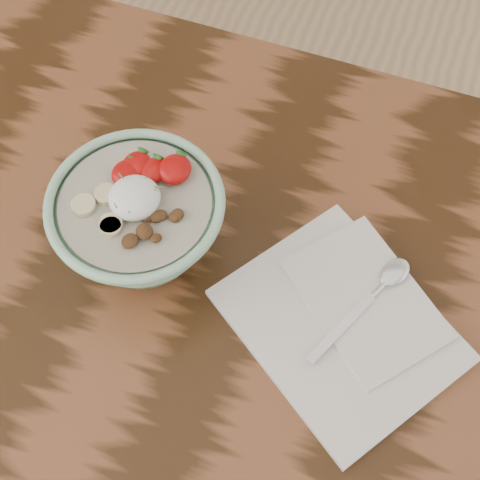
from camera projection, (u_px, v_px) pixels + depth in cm
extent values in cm
cube|color=#331D0C|center=(218.00, 324.00, 82.38)|extent=(160.00, 90.00, 4.00)
cylinder|color=#97CBA4|center=(146.00, 246.00, 84.55)|extent=(9.06, 9.06, 1.29)
torus|color=#97CBA4|center=(135.00, 203.00, 75.27)|extent=(20.59, 20.59, 1.19)
cylinder|color=#BBB39B|center=(135.00, 206.00, 75.84)|extent=(17.47, 17.47, 1.08)
ellipsoid|color=white|center=(135.00, 198.00, 74.36)|extent=(5.87, 5.87, 3.23)
ellipsoid|color=#AC0807|center=(175.00, 169.00, 76.31)|extent=(3.78, 4.16, 2.08)
cone|color=#286623|center=(180.00, 156.00, 76.81)|extent=(1.40, 1.03, 1.52)
ellipsoid|color=#AC0807|center=(153.00, 170.00, 76.46)|extent=(3.09, 3.39, 1.70)
cone|color=#286623|center=(157.00, 160.00, 76.82)|extent=(1.40, 1.03, 1.52)
ellipsoid|color=#AC0807|center=(127.00, 173.00, 76.16)|extent=(3.39, 3.73, 1.87)
cone|color=#286623|center=(132.00, 162.00, 76.58)|extent=(1.40, 1.03, 1.52)
ellipsoid|color=#AC0807|center=(137.00, 165.00, 76.76)|extent=(3.34, 3.67, 1.84)
cone|color=#286623|center=(142.00, 153.00, 77.17)|extent=(1.40, 1.03, 1.52)
cylinder|color=beige|center=(83.00, 205.00, 74.76)|extent=(2.78, 2.78, 0.70)
cylinder|color=beige|center=(111.00, 224.00, 73.61)|extent=(2.65, 2.65, 0.70)
cylinder|color=beige|center=(111.00, 227.00, 73.41)|extent=(2.40, 2.40, 0.70)
cylinder|color=beige|center=(106.00, 194.00, 75.47)|extent=(2.63, 2.63, 0.70)
ellipsoid|color=#533018|center=(156.00, 217.00, 73.87)|extent=(1.74, 1.67, 1.10)
ellipsoid|color=#533018|center=(144.00, 217.00, 73.92)|extent=(1.76, 1.68, 0.80)
ellipsoid|color=#533018|center=(161.00, 215.00, 74.03)|extent=(1.95, 1.88, 0.90)
ellipsoid|color=#533018|center=(175.00, 217.00, 73.94)|extent=(1.47, 1.44, 1.00)
ellipsoid|color=#533018|center=(144.00, 232.00, 72.76)|extent=(2.81, 2.84, 1.17)
ellipsoid|color=#533018|center=(149.00, 217.00, 73.91)|extent=(1.22, 1.51, 1.02)
ellipsoid|color=#533018|center=(178.00, 214.00, 74.09)|extent=(1.90, 1.88, 1.05)
ellipsoid|color=#533018|center=(130.00, 241.00, 72.27)|extent=(2.35, 2.46, 1.11)
ellipsoid|color=#533018|center=(156.00, 238.00, 72.66)|extent=(1.78, 1.71, 0.76)
cylinder|color=#4F8036|center=(127.00, 181.00, 74.38)|extent=(0.53, 1.69, 0.24)
cylinder|color=#4F8036|center=(125.00, 186.00, 74.06)|extent=(1.92, 0.43, 0.25)
cylinder|color=#4F8036|center=(131.00, 198.00, 73.33)|extent=(1.39, 0.20, 0.23)
cylinder|color=#4F8036|center=(129.00, 184.00, 74.23)|extent=(1.07, 1.53, 0.24)
cylinder|color=#4F8036|center=(149.00, 193.00, 73.64)|extent=(1.26, 1.46, 0.24)
cylinder|color=#4F8036|center=(122.00, 177.00, 74.62)|extent=(1.32, 0.98, 0.23)
cylinder|color=#4F8036|center=(114.00, 202.00, 73.09)|extent=(1.32, 1.39, 0.24)
cylinder|color=#4F8036|center=(148.00, 184.00, 74.20)|extent=(1.27, 1.61, 0.25)
cylinder|color=#4F8036|center=(130.00, 206.00, 72.81)|extent=(0.78, 1.62, 0.24)
cylinder|color=#4F8036|center=(157.00, 187.00, 73.99)|extent=(1.60, 0.52, 0.24)
cylinder|color=#4F8036|center=(126.00, 181.00, 74.40)|extent=(1.73, 1.03, 0.24)
cube|color=silver|center=(340.00, 325.00, 79.62)|extent=(33.28, 31.92, 1.00)
cube|color=silver|center=(366.00, 299.00, 80.39)|extent=(22.91, 22.15, 0.60)
cube|color=silver|center=(341.00, 328.00, 78.09)|extent=(5.71, 10.80, 0.35)
cylinder|color=silver|center=(380.00, 288.00, 80.38)|extent=(1.86, 2.99, 0.69)
ellipsoid|color=silver|center=(395.00, 272.00, 81.24)|extent=(4.64, 5.38, 0.94)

